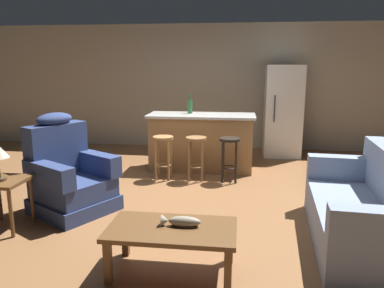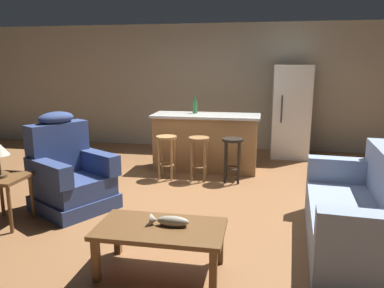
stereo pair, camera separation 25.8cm
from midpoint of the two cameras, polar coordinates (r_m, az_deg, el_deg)
The scene contains 13 objects.
ground_plane at distance 5.22m, azimuth 1.32°, elevation -7.84°, with size 12.00×12.00×0.00m.
back_wall at distance 8.02m, azimuth 4.99°, elevation 8.64°, with size 12.00×0.05×2.60m.
coffee_table at distance 3.29m, azimuth -2.54°, elevation -13.39°, with size 1.10×0.60×0.42m.
fish_figurine at distance 3.27m, azimuth -1.17°, elevation -11.70°, with size 0.34×0.10×0.10m.
couch at distance 4.09m, azimuth 26.13°, elevation -9.84°, with size 0.98×1.96×0.94m.
recliner_near_lamp at distance 4.88m, azimuth -16.73°, elevation -4.57°, with size 1.15×1.15×1.20m.
end_table at distance 4.62m, azimuth -25.35°, elevation -5.68°, with size 0.48×0.48×0.56m.
kitchen_island at distance 6.38m, azimuth 3.29°, elevation 0.31°, with size 1.80×0.70×0.95m.
bar_stool_left at distance 5.86m, azimuth -2.65°, elevation -0.80°, with size 0.32×0.32×0.68m.
bar_stool_middle at distance 5.77m, azimuth 2.35°, elevation -1.01°, with size 0.32×0.32×0.68m.
bar_stool_right at distance 5.72m, azimuth 7.48°, elevation -1.22°, with size 0.32×0.32×0.68m.
refrigerator at distance 7.48m, azimuth 15.78°, elevation 4.74°, with size 0.70×0.69×1.76m.
bottle_tall_green at distance 6.43m, azimuth 1.62°, elevation 5.77°, with size 0.08×0.08×0.32m.
Camera 2 is at (0.91, -4.82, 1.78)m, focal length 35.00 mm.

